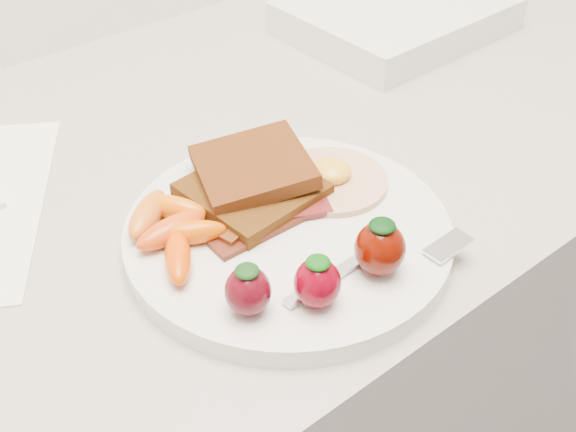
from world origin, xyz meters
TOP-DOWN VIEW (x-y plane):
  - counter at (0.00, 1.70)m, footprint 2.00×0.60m
  - plate at (-0.01, 1.55)m, footprint 0.27×0.27m
  - toast_lower at (-0.01, 1.60)m, footprint 0.11×0.11m
  - toast_upper at (0.00, 1.61)m, footprint 0.12×0.12m
  - fried_egg at (0.06, 1.57)m, footprint 0.11×0.11m
  - bacon_strips at (-0.02, 1.56)m, footprint 0.11×0.06m
  - baby_carrots at (-0.09, 1.60)m, footprint 0.08×0.12m
  - strawberries at (-0.04, 1.47)m, footprint 0.14×0.07m
  - fork at (0.02, 1.46)m, footprint 0.16×0.05m
  - appliance at (0.36, 1.78)m, footprint 0.26×0.21m

SIDE VIEW (x-z plane):
  - counter at x=0.00m, z-range 0.00..0.90m
  - plate at x=-0.01m, z-range 0.90..0.92m
  - appliance at x=0.36m, z-range 0.90..0.94m
  - fork at x=0.02m, z-range 0.92..0.92m
  - bacon_strips at x=-0.02m, z-range 0.92..0.93m
  - fried_egg at x=0.06m, z-range 0.91..0.93m
  - toast_lower at x=-0.01m, z-range 0.92..0.93m
  - baby_carrots at x=-0.09m, z-range 0.92..0.94m
  - toast_upper at x=0.00m, z-range 0.93..0.95m
  - strawberries at x=-0.04m, z-range 0.92..0.96m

